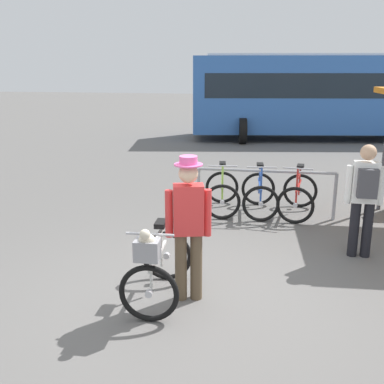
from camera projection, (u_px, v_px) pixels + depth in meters
name	position (u px, v px, depth m)	size (l,w,h in m)	color
ground_plane	(191.00, 297.00, 5.52)	(80.00, 80.00, 0.00)	#605E5B
bike_rack_rail	(266.00, 183.00, 8.31)	(2.51, 0.10, 0.88)	#99999E
racked_bike_lime	(222.00, 192.00, 8.68)	(0.79, 1.19, 0.98)	black
racked_bike_blue	(260.00, 194.00, 8.57)	(0.75, 1.15, 0.97)	black
racked_bike_red	(298.00, 196.00, 8.46)	(0.80, 1.19, 0.98)	black
featured_bicycle	(156.00, 265.00, 5.24)	(0.71, 1.22, 1.09)	black
person_with_featured_bike	(188.00, 223.00, 5.24)	(0.52, 0.32, 1.72)	brown
pedestrian_with_backpack	(364.00, 194.00, 6.44)	(0.53, 0.34, 1.64)	black
bus_distant	(329.00, 92.00, 16.96)	(10.27, 4.41, 3.08)	#3366B7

